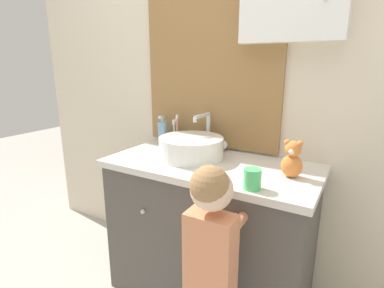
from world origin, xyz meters
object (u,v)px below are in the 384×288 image
at_px(drinking_cup, 252,179).
at_px(soap_dispenser, 163,132).
at_px(child_figure, 211,257).
at_px(sink_basin, 192,147).
at_px(teddy_bear, 292,160).
at_px(toothbrush_holder, 176,138).

bearing_deg(drinking_cup, soap_dispenser, 151.68).
relative_size(soap_dispenser, child_figure, 0.19).
relative_size(child_figure, drinking_cup, 11.11).
height_order(sink_basin, soap_dispenser, sink_basin).
relative_size(soap_dispenser, teddy_bear, 1.06).
xyz_separation_m(sink_basin, toothbrush_holder, (-0.21, 0.17, -0.01)).
xyz_separation_m(sink_basin, teddy_bear, (0.54, -0.03, 0.02)).
bearing_deg(teddy_bear, toothbrush_holder, 165.64).
bearing_deg(sink_basin, drinking_cup, -29.45).
xyz_separation_m(soap_dispenser, child_figure, (0.66, -0.60, -0.30)).
xyz_separation_m(teddy_bear, drinking_cup, (-0.11, -0.22, -0.04)).
xyz_separation_m(sink_basin, soap_dispenser, (-0.31, 0.15, 0.02)).
distance_m(toothbrush_holder, teddy_bear, 0.78).
xyz_separation_m(soap_dispenser, drinking_cup, (0.74, -0.40, -0.03)).
relative_size(sink_basin, soap_dispenser, 2.19).
xyz_separation_m(sink_basin, drinking_cup, (0.43, -0.24, -0.02)).
bearing_deg(toothbrush_holder, soap_dispenser, -172.36).
bearing_deg(child_figure, soap_dispenser, 137.47).
xyz_separation_m(toothbrush_holder, soap_dispenser, (-0.09, -0.01, 0.03)).
distance_m(toothbrush_holder, soap_dispenser, 0.10).
relative_size(sink_basin, child_figure, 0.42).
distance_m(soap_dispenser, child_figure, 0.94).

